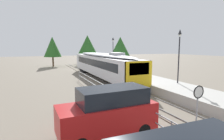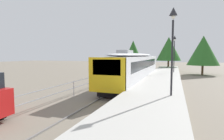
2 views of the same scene
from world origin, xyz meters
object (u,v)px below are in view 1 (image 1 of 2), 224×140
at_px(speed_limit_sign, 198,100).
at_px(parked_van_red, 108,112).
at_px(commuter_train, 102,64).
at_px(platform_lamp_mid_platform, 179,46).
at_px(platform_lamp_far_end, 113,46).

height_order(speed_limit_sign, parked_van_red, speed_limit_sign).
bearing_deg(speed_limit_sign, commuter_train, 83.49).
xyz_separation_m(platform_lamp_mid_platform, speed_limit_sign, (-6.48, -8.06, -2.50)).
height_order(commuter_train, platform_lamp_mid_platform, platform_lamp_mid_platform).
xyz_separation_m(speed_limit_sign, parked_van_red, (-3.45, 2.33, -0.83)).
xyz_separation_m(platform_lamp_mid_platform, parked_van_red, (-9.94, -5.73, -3.33)).
xyz_separation_m(platform_lamp_mid_platform, platform_lamp_far_end, (0.00, 16.26, 0.00)).
relative_size(platform_lamp_mid_platform, platform_lamp_far_end, 1.00).
distance_m(commuter_train, platform_lamp_far_end, 8.00).
relative_size(platform_lamp_mid_platform, parked_van_red, 1.08).
xyz_separation_m(platform_lamp_far_end, speed_limit_sign, (-6.48, -24.32, -2.50)).
bearing_deg(platform_lamp_mid_platform, parked_van_red, -150.03).
height_order(platform_lamp_far_end, speed_limit_sign, platform_lamp_far_end).
distance_m(platform_lamp_mid_platform, parked_van_red, 11.94).
distance_m(platform_lamp_mid_platform, speed_limit_sign, 10.64).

